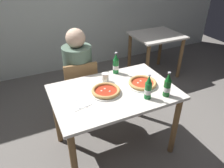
# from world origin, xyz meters

# --- Properties ---
(ground_plane) EXTENTS (8.00, 8.00, 0.00)m
(ground_plane) POSITION_xyz_m (0.00, 0.00, 0.00)
(ground_plane) COLOR slate
(dining_table_main) EXTENTS (1.20, 0.80, 0.75)m
(dining_table_main) POSITION_xyz_m (0.00, 0.00, 0.64)
(dining_table_main) COLOR silver
(dining_table_main) RESTS_ON ground_plane
(chair_behind_table) EXTENTS (0.43, 0.43, 0.85)m
(chair_behind_table) POSITION_xyz_m (-0.17, 0.61, 0.48)
(chair_behind_table) COLOR olive
(chair_behind_table) RESTS_ON ground_plane
(diner_seated) EXTENTS (0.34, 0.34, 1.21)m
(diner_seated) POSITION_xyz_m (-0.16, 0.66, 0.58)
(diner_seated) COLOR #2D3342
(diner_seated) RESTS_ON ground_plane
(dining_table_background) EXTENTS (0.80, 0.70, 0.75)m
(dining_table_background) POSITION_xyz_m (1.40, 1.27, 0.59)
(dining_table_background) COLOR silver
(dining_table_background) RESTS_ON ground_plane
(pizza_margherita_near) EXTENTS (0.31, 0.31, 0.04)m
(pizza_margherita_near) POSITION_xyz_m (0.31, -0.02, 0.77)
(pizza_margherita_near) COLOR white
(pizza_margherita_near) RESTS_ON dining_table_main
(pizza_marinara_far) EXTENTS (0.30, 0.30, 0.04)m
(pizza_marinara_far) POSITION_xyz_m (-0.09, -0.00, 0.77)
(pizza_marinara_far) COLOR white
(pizza_marinara_far) RESTS_ON dining_table_main
(beer_bottle_left) EXTENTS (0.07, 0.07, 0.25)m
(beer_bottle_left) POSITION_xyz_m (0.41, -0.28, 0.85)
(beer_bottle_left) COLOR #14591E
(beer_bottle_left) RESTS_ON dining_table_main
(beer_bottle_center) EXTENTS (0.07, 0.07, 0.25)m
(beer_bottle_center) POSITION_xyz_m (0.23, -0.24, 0.85)
(beer_bottle_center) COLOR #196B2D
(beer_bottle_center) RESTS_ON dining_table_main
(beer_bottle_right) EXTENTS (0.07, 0.07, 0.25)m
(beer_bottle_right) POSITION_xyz_m (0.18, 0.33, 0.85)
(beer_bottle_right) COLOR #196B2D
(beer_bottle_right) RESTS_ON dining_table_main
(napkin_with_cutlery) EXTENTS (0.22, 0.22, 0.01)m
(napkin_with_cutlery) POSITION_xyz_m (-0.38, -0.05, 0.75)
(napkin_with_cutlery) COLOR white
(napkin_with_cutlery) RESTS_ON dining_table_main
(paper_cup) EXTENTS (0.07, 0.07, 0.09)m
(paper_cup) POSITION_xyz_m (-0.01, 0.20, 0.80)
(paper_cup) COLOR white
(paper_cup) RESTS_ON dining_table_main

